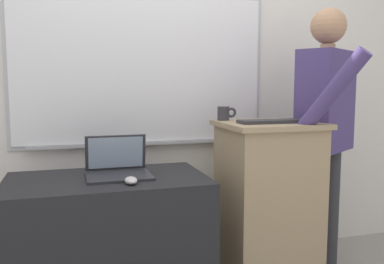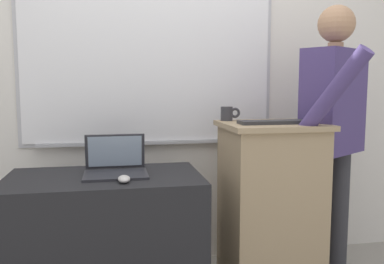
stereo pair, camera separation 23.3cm
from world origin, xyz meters
name	(u,v)px [view 2 (the right image)]	position (x,y,z in m)	size (l,w,h in m)	color
back_wall	(181,61)	(-0.01, 1.14, 1.41)	(6.40, 0.17, 2.82)	silver
lectern_podium	(270,208)	(0.43, 0.53, 0.51)	(0.57, 0.52, 1.02)	tan
side_desk	(106,246)	(-0.53, 0.45, 0.38)	(1.02, 0.59, 0.77)	black
person_presenter	(333,126)	(0.83, 0.55, 1.00)	(0.60, 0.72, 1.71)	#333338
laptop	(115,163)	(-0.47, 0.51, 0.82)	(0.33, 0.28, 0.21)	#28282D
wireless_keyboard	(275,122)	(0.42, 0.47, 1.03)	(0.42, 0.12, 0.02)	#2D2D30
computer_mouse_by_laptop	(124,179)	(-0.43, 0.29, 0.79)	(0.06, 0.10, 0.03)	silver
computer_mouse_by_keyboard	(315,120)	(0.66, 0.46, 1.04)	(0.06, 0.10, 0.03)	#BCBCC1
coffee_mug	(228,114)	(0.22, 0.72, 1.07)	(0.12, 0.07, 0.09)	#333338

